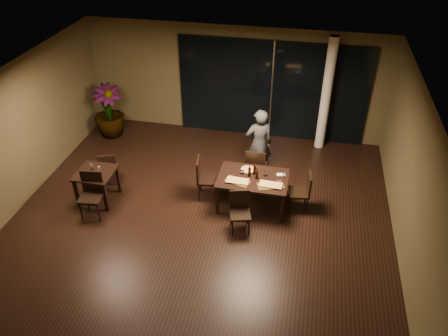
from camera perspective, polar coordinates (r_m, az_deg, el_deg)
ground at (r=9.36m, az=-3.22°, el=-7.05°), size 8.00×8.00×0.00m
wall_back at (r=11.92m, az=1.48°, el=11.29°), size 8.00×0.10×3.00m
wall_left at (r=10.16m, az=-26.25°, el=3.12°), size 0.10×8.00×3.00m
wall_right at (r=8.48m, az=23.98°, el=-2.57°), size 0.10×8.00×3.00m
ceiling at (r=7.69m, az=-3.94°, el=10.02°), size 8.00×8.00×0.04m
window_panel at (r=11.78m, az=6.25°, el=10.00°), size 5.00×0.06×2.70m
column at (r=11.41m, az=13.20°, el=9.26°), size 0.24×0.24×3.00m
main_table at (r=9.39m, az=3.79°, el=-1.61°), size 1.50×1.00×0.75m
side_table at (r=9.97m, az=-16.38°, el=-1.11°), size 0.80×0.80×0.75m
chair_main_far at (r=10.06m, az=4.14°, el=0.30°), size 0.47×0.47×1.00m
chair_main_near at (r=8.91m, az=2.09°, el=-5.35°), size 0.51×0.51×0.89m
chair_main_left at (r=9.70m, az=-2.63°, el=-1.08°), size 0.53×0.53×1.00m
chair_main_right at (r=9.52m, az=10.30°, el=-2.83°), size 0.48×0.48×0.92m
chair_side_far at (r=10.47m, az=-14.83°, el=0.12°), size 0.51×0.51×0.87m
chair_side_near at (r=9.65m, az=-16.90°, el=-2.97°), size 0.52×0.52×1.01m
diner at (r=10.25m, az=4.56°, el=3.15°), size 0.71×0.60×1.77m
potted_plant at (r=12.42m, az=-14.84°, el=7.18°), size 1.12×1.12×1.45m
pizza_board_left at (r=9.20m, az=1.77°, el=-1.77°), size 0.57×0.40×0.01m
pizza_board_right at (r=9.14m, az=6.10°, el=-2.29°), size 0.61×0.45×0.01m
oblong_pizza_left at (r=9.19m, az=1.77°, el=-1.69°), size 0.46×0.22×0.02m
oblong_pizza_right at (r=9.13m, az=6.10°, el=-2.20°), size 0.46×0.23×0.02m
round_pizza at (r=9.57m, az=3.14°, el=-0.21°), size 0.30×0.30×0.01m
bottle_a at (r=9.30m, az=3.35°, el=-0.35°), size 0.06×0.06×0.29m
bottle_b at (r=9.25m, az=4.32°, el=-0.68°), size 0.06×0.06×0.27m
bottle_c at (r=9.37m, az=4.01°, el=-0.07°), size 0.06×0.06×0.29m
tumbler_left at (r=9.42m, az=2.41°, el=-0.55°), size 0.07×0.07×0.08m
tumbler_right at (r=9.40m, az=5.43°, el=-0.75°), size 0.08×0.08×0.09m
napkin_near at (r=9.21m, az=7.02°, el=-2.01°), size 0.20×0.13×0.01m
napkin_far at (r=9.48m, az=7.44°, el=-0.86°), size 0.20×0.14×0.01m
wine_glass_a at (r=9.94m, az=-16.90°, el=0.14°), size 0.07×0.07×0.16m
wine_glass_b at (r=9.75m, az=-15.97°, el=-0.30°), size 0.09×0.09×0.19m
side_napkin at (r=9.70m, az=-16.66°, el=-1.30°), size 0.20×0.15×0.01m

